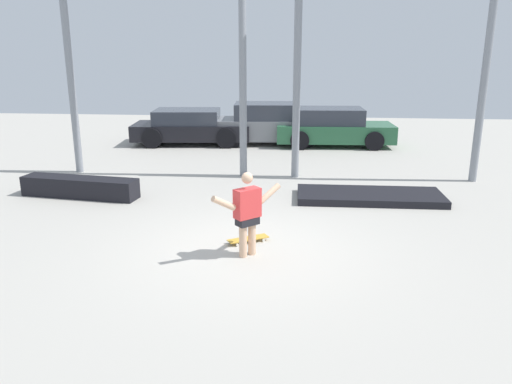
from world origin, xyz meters
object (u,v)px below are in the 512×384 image
(parked_car_grey, at_px, (270,124))
(skateboard, at_px, (248,239))
(grind_box, at_px, (80,187))
(skateboarder, at_px, (247,211))
(parked_car_black, at_px, (191,127))
(manual_pad, at_px, (370,196))
(parked_car_green, at_px, (333,128))

(parked_car_grey, bearing_deg, skateboard, -92.20)
(skateboard, xyz_separation_m, grind_box, (-4.30, 2.52, 0.17))
(skateboarder, xyz_separation_m, skateboard, (-0.06, 0.60, -0.73))
(parked_car_black, bearing_deg, grind_box, -104.07)
(grind_box, distance_m, parked_car_black, 7.20)
(skateboarder, bearing_deg, manual_pad, 12.85)
(manual_pad, height_order, parked_car_black, parked_car_black)
(skateboard, distance_m, parked_car_green, 9.95)
(skateboard, xyz_separation_m, parked_car_black, (-3.20, 9.63, 0.56))
(skateboard, xyz_separation_m, parked_car_grey, (-0.30, 9.96, 0.65))
(parked_car_black, relative_size, parked_car_green, 1.04)
(manual_pad, xyz_separation_m, parked_car_grey, (-2.84, 7.02, 0.63))
(parked_car_black, xyz_separation_m, parked_car_grey, (2.90, 0.32, 0.09))
(manual_pad, bearing_deg, parked_car_black, 130.59)
(grind_box, bearing_deg, skateboarder, -35.62)
(parked_car_green, bearing_deg, parked_car_black, 178.09)
(skateboarder, height_order, grind_box, skateboarder)
(skateboarder, relative_size, parked_car_black, 0.33)
(parked_car_black, bearing_deg, parked_car_green, -4.34)
(parked_car_grey, xyz_separation_m, parked_car_green, (2.33, -0.24, -0.06))
(manual_pad, relative_size, parked_car_green, 0.79)
(parked_car_grey, bearing_deg, manual_pad, -71.94)
(skateboarder, relative_size, parked_car_grey, 0.34)
(parked_car_grey, bearing_deg, parked_car_black, -177.57)
(grind_box, bearing_deg, parked_car_black, 81.21)
(grind_box, distance_m, parked_car_grey, 8.45)
(skateboarder, height_order, parked_car_green, skateboarder)
(skateboarder, height_order, skateboard, skateboarder)
(skateboard, relative_size, manual_pad, 0.23)
(skateboarder, relative_size, manual_pad, 0.44)
(parked_car_black, height_order, parked_car_grey, parked_car_grey)
(manual_pad, xyz_separation_m, parked_car_green, (-0.50, 6.78, 0.57))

